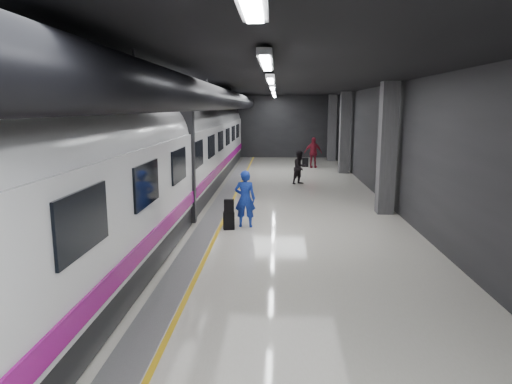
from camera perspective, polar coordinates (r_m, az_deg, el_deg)
ground at (r=14.26m, az=-0.62°, el=-4.27°), size 40.00×40.00×0.00m
platform_hall at (r=14.76m, az=-1.56°, el=10.12°), size 10.02×40.02×4.51m
train at (r=14.43m, az=-13.65°, el=3.98°), size 3.05×38.00×4.05m
traveler_main at (r=13.98m, az=-1.37°, el=-0.85°), size 0.66×0.44×1.76m
suitcase_main at (r=13.82m, az=-3.42°, el=-3.60°), size 0.37×0.27×0.54m
shoulder_bag at (r=13.68m, az=-3.40°, el=-1.73°), size 0.30×0.17×0.39m
traveler_far_a at (r=21.99m, az=5.52°, el=3.06°), size 0.99×0.97×1.60m
traveler_far_b at (r=28.18m, az=7.15°, el=4.92°), size 1.15×0.63×1.85m
suitcase_far at (r=28.60m, az=6.18°, el=3.71°), size 0.38×0.24×0.55m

